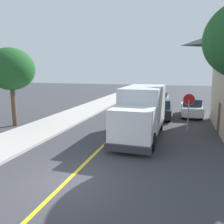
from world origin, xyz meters
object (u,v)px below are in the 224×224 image
Objects in this scene: stop_sign at (189,105)px; street_tree_near at (11,69)px; parked_car_mid at (160,99)px; parked_van_across at (191,108)px; parked_car_near at (161,109)px; box_truck at (142,110)px.

street_tree_near is (-12.85, -2.23, 2.47)m from stop_sign.
street_tree_near is at bearing -170.17° from stop_sign.
parked_van_across is at bearing -60.23° from parked_car_mid.
parked_van_across is at bearing 30.97° from parked_car_near.
box_truck is 1.22× the size of street_tree_near.
box_truck is 8.64m from parked_van_across.
parked_van_across is at bearing 85.09° from stop_sign.
parked_car_mid is at bearing 53.83° from street_tree_near.
box_truck reaches higher than parked_car_near.
stop_sign is (2.20, -3.95, 1.06)m from parked_car_near.
parked_car_mid is 1.67× the size of stop_sign.
parked_van_across is (2.67, 1.60, 0.00)m from parked_car_near.
parked_car_mid is 1.00× the size of parked_van_across.
parked_car_near and parked_van_across have the same top height.
box_truck reaches higher than parked_car_mid.
parked_car_mid is (0.07, 13.74, -0.97)m from box_truck.
box_truck is 1.63× the size of parked_car_mid.
parked_car_near is 1.01× the size of parked_van_across.
parked_van_across is (3.35, -5.86, 0.00)m from parked_car_mid.
parked_car_near is 4.64m from stop_sign.
box_truck is at bearing -113.46° from parked_van_across.
box_truck is 10.23m from street_tree_near.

